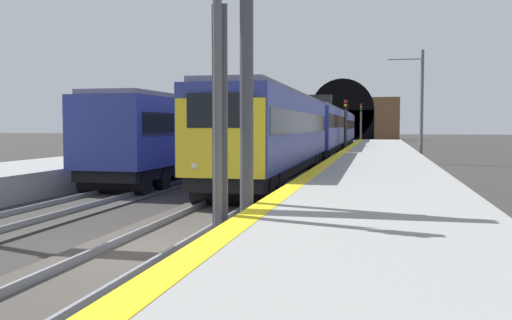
{
  "coord_description": "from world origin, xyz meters",
  "views": [
    {
      "loc": [
        -10.24,
        -4.64,
        2.56
      ],
      "look_at": [
        9.9,
        -0.16,
        1.29
      ],
      "focal_mm": 39.54,
      "sensor_mm": 36.0,
      "label": 1
    }
  ],
  "objects_px": {
    "train_adjacent_platform": "(247,130)",
    "train_main_approaching": "(321,129)",
    "catenary_mast_far": "(421,105)",
    "railway_signal_mid": "(346,123)",
    "railway_signal_far": "(361,119)",
    "railway_signal_near": "(218,67)"
  },
  "relations": [
    {
      "from": "train_main_approaching",
      "to": "railway_signal_mid",
      "type": "distance_m",
      "value": 2.69
    },
    {
      "from": "railway_signal_far",
      "to": "catenary_mast_far",
      "type": "relative_size",
      "value": 0.75
    },
    {
      "from": "train_adjacent_platform",
      "to": "catenary_mast_far",
      "type": "relative_size",
      "value": 5.59
    },
    {
      "from": "railway_signal_far",
      "to": "train_main_approaching",
      "type": "bearing_deg",
      "value": -2.79
    },
    {
      "from": "railway_signal_near",
      "to": "railway_signal_far",
      "type": "relative_size",
      "value": 1.05
    },
    {
      "from": "train_adjacent_platform",
      "to": "catenary_mast_far",
      "type": "xyz_separation_m",
      "value": [
        0.24,
        -11.93,
        1.71
      ]
    },
    {
      "from": "railway_signal_mid",
      "to": "train_main_approaching",
      "type": "bearing_deg",
      "value": -43.32
    },
    {
      "from": "railway_signal_mid",
      "to": "railway_signal_near",
      "type": "bearing_deg",
      "value": 0.0
    },
    {
      "from": "catenary_mast_far",
      "to": "railway_signal_mid",
      "type": "bearing_deg",
      "value": 38.59
    },
    {
      "from": "catenary_mast_far",
      "to": "railway_signal_far",
      "type": "bearing_deg",
      "value": 7.32
    },
    {
      "from": "railway_signal_mid",
      "to": "railway_signal_far",
      "type": "height_order",
      "value": "railway_signal_far"
    },
    {
      "from": "train_adjacent_platform",
      "to": "train_main_approaching",
      "type": "bearing_deg",
      "value": -41.49
    },
    {
      "from": "train_adjacent_platform",
      "to": "railway_signal_near",
      "type": "relative_size",
      "value": 7.07
    },
    {
      "from": "catenary_mast_far",
      "to": "train_main_approaching",
      "type": "bearing_deg",
      "value": 56.12
    },
    {
      "from": "train_adjacent_platform",
      "to": "railway_signal_far",
      "type": "height_order",
      "value": "railway_signal_far"
    },
    {
      "from": "train_main_approaching",
      "to": "train_adjacent_platform",
      "type": "xyz_separation_m",
      "value": [
        -5.09,
        4.71,
        -0.09
      ]
    },
    {
      "from": "train_adjacent_platform",
      "to": "railway_signal_mid",
      "type": "relative_size",
      "value": 9.09
    },
    {
      "from": "train_adjacent_platform",
      "to": "railway_signal_far",
      "type": "bearing_deg",
      "value": -7.46
    },
    {
      "from": "railway_signal_far",
      "to": "catenary_mast_far",
      "type": "distance_m",
      "value": 42.47
    },
    {
      "from": "railway_signal_mid",
      "to": "train_adjacent_platform",
      "type": "bearing_deg",
      "value": -42.94
    },
    {
      "from": "railway_signal_mid",
      "to": "catenary_mast_far",
      "type": "relative_size",
      "value": 0.61
    },
    {
      "from": "railway_signal_near",
      "to": "railway_signal_mid",
      "type": "xyz_separation_m",
      "value": [
        36.49,
        0.0,
        -0.83
      ]
    }
  ]
}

